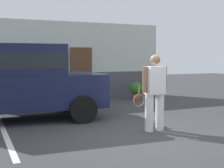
% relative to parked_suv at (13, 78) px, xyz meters
% --- Properties ---
extents(ground_plane, '(40.00, 40.00, 0.00)m').
position_rel_parked_suv_xyz_m(ground_plane, '(2.49, -2.84, -1.15)').
color(ground_plane, '#38383A').
extents(parking_stripe_0, '(0.12, 4.40, 0.01)m').
position_rel_parked_suv_xyz_m(parking_stripe_0, '(-0.37, -1.34, -1.14)').
color(parking_stripe_0, silver).
rests_on(parking_stripe_0, ground_plane).
extents(house_frontage, '(8.16, 0.40, 3.12)m').
position_rel_parked_suv_xyz_m(house_frontage, '(2.50, 3.53, 0.32)').
color(house_frontage, silver).
rests_on(house_frontage, ground_plane).
extents(parked_suv, '(4.70, 2.37, 2.05)m').
position_rel_parked_suv_xyz_m(parked_suv, '(0.00, 0.00, 0.00)').
color(parked_suv, '#141938').
rests_on(parked_suv, ground_plane).
extents(tennis_player_man, '(0.91, 0.29, 1.77)m').
position_rel_parked_suv_xyz_m(tennis_player_man, '(2.86, -2.51, -0.23)').
color(tennis_player_man, white).
rests_on(tennis_player_man, ground_plane).
extents(potted_plant_by_porch, '(0.53, 0.53, 0.70)m').
position_rel_parked_suv_xyz_m(potted_plant_by_porch, '(5.07, 2.45, -0.76)').
color(potted_plant_by_porch, '#9E5638').
rests_on(potted_plant_by_porch, ground_plane).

